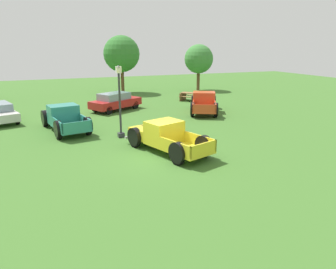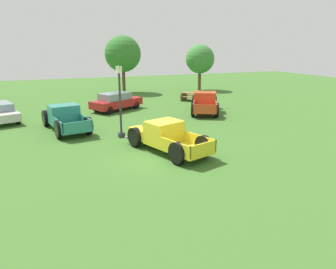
{
  "view_description": "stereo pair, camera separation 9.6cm",
  "coord_description": "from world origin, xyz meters",
  "px_view_note": "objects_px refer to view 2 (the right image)",
  "views": [
    {
      "loc": [
        -5.12,
        -13.5,
        5.14
      ],
      "look_at": [
        0.52,
        0.52,
        0.9
      ],
      "focal_mm": 34.1,
      "sensor_mm": 36.0,
      "label": 1
    },
    {
      "loc": [
        -5.03,
        -13.53,
        5.14
      ],
      "look_at": [
        0.52,
        0.52,
        0.9
      ],
      "focal_mm": 34.1,
      "sensor_mm": 36.0,
      "label": 2
    }
  ],
  "objects_px": {
    "pickup_truck_behind_left": "(64,118)",
    "oak_tree_east": "(200,59)",
    "lamp_post_near": "(120,100)",
    "picnic_table": "(191,96)",
    "sedan_distant_a": "(1,112)",
    "sedan_distant_b": "(116,101)",
    "pickup_truck_foreground": "(163,136)",
    "pickup_truck_behind_right": "(205,102)",
    "oak_tree_west": "(123,54)"
  },
  "relations": [
    {
      "from": "lamp_post_near",
      "to": "oak_tree_west",
      "type": "relative_size",
      "value": 0.66
    },
    {
      "from": "sedan_distant_b",
      "to": "lamp_post_near",
      "type": "distance_m",
      "value": 8.13
    },
    {
      "from": "sedan_distant_a",
      "to": "oak_tree_east",
      "type": "distance_m",
      "value": 22.45
    },
    {
      "from": "picnic_table",
      "to": "pickup_truck_behind_left",
      "type": "bearing_deg",
      "value": -151.06
    },
    {
      "from": "pickup_truck_behind_right",
      "to": "pickup_truck_foreground",
      "type": "bearing_deg",
      "value": -129.36
    },
    {
      "from": "pickup_truck_foreground",
      "to": "lamp_post_near",
      "type": "distance_m",
      "value": 3.73
    },
    {
      "from": "lamp_post_near",
      "to": "picnic_table",
      "type": "height_order",
      "value": "lamp_post_near"
    },
    {
      "from": "pickup_truck_behind_right",
      "to": "oak_tree_west",
      "type": "distance_m",
      "value": 13.57
    },
    {
      "from": "pickup_truck_foreground",
      "to": "oak_tree_west",
      "type": "bearing_deg",
      "value": 81.47
    },
    {
      "from": "pickup_truck_foreground",
      "to": "sedan_distant_a",
      "type": "xyz_separation_m",
      "value": [
        -8.25,
        9.91,
        -0.03
      ]
    },
    {
      "from": "oak_tree_east",
      "to": "picnic_table",
      "type": "bearing_deg",
      "value": -122.44
    },
    {
      "from": "pickup_truck_behind_right",
      "to": "lamp_post_near",
      "type": "bearing_deg",
      "value": -148.73
    },
    {
      "from": "sedan_distant_b",
      "to": "lamp_post_near",
      "type": "xyz_separation_m",
      "value": [
        -1.47,
        -7.87,
        1.39
      ]
    },
    {
      "from": "sedan_distant_a",
      "to": "sedan_distant_b",
      "type": "bearing_deg",
      "value": 7.56
    },
    {
      "from": "oak_tree_east",
      "to": "oak_tree_west",
      "type": "xyz_separation_m",
      "value": [
        -8.78,
        1.23,
        0.63
      ]
    },
    {
      "from": "pickup_truck_foreground",
      "to": "pickup_truck_behind_right",
      "type": "bearing_deg",
      "value": 50.64
    },
    {
      "from": "picnic_table",
      "to": "oak_tree_east",
      "type": "relative_size",
      "value": 0.44
    },
    {
      "from": "sedan_distant_a",
      "to": "sedan_distant_b",
      "type": "height_order",
      "value": "sedan_distant_b"
    },
    {
      "from": "oak_tree_east",
      "to": "sedan_distant_a",
      "type": "bearing_deg",
      "value": -154.76
    },
    {
      "from": "pickup_truck_foreground",
      "to": "picnic_table",
      "type": "distance_m",
      "value": 15.04
    },
    {
      "from": "pickup_truck_behind_left",
      "to": "sedan_distant_a",
      "type": "distance_m",
      "value": 5.39
    },
    {
      "from": "lamp_post_near",
      "to": "sedan_distant_a",
      "type": "bearing_deg",
      "value": 135.3
    },
    {
      "from": "pickup_truck_behind_left",
      "to": "lamp_post_near",
      "type": "distance_m",
      "value": 4.47
    },
    {
      "from": "pickup_truck_foreground",
      "to": "sedan_distant_b",
      "type": "bearing_deg",
      "value": 89.68
    },
    {
      "from": "oak_tree_east",
      "to": "sedan_distant_b",
      "type": "bearing_deg",
      "value": -144.63
    },
    {
      "from": "pickup_truck_foreground",
      "to": "pickup_truck_behind_left",
      "type": "xyz_separation_m",
      "value": [
        -4.33,
        6.22,
        0.02
      ]
    },
    {
      "from": "sedan_distant_b",
      "to": "picnic_table",
      "type": "bearing_deg",
      "value": 13.77
    },
    {
      "from": "sedan_distant_b",
      "to": "oak_tree_east",
      "type": "distance_m",
      "value": 14.77
    },
    {
      "from": "pickup_truck_behind_left",
      "to": "sedan_distant_b",
      "type": "height_order",
      "value": "pickup_truck_behind_left"
    },
    {
      "from": "sedan_distant_a",
      "to": "picnic_table",
      "type": "distance_m",
      "value": 16.28
    },
    {
      "from": "pickup_truck_behind_left",
      "to": "oak_tree_east",
      "type": "distance_m",
      "value": 21.08
    },
    {
      "from": "sedan_distant_b",
      "to": "oak_tree_west",
      "type": "relative_size",
      "value": 0.75
    },
    {
      "from": "sedan_distant_b",
      "to": "sedan_distant_a",
      "type": "bearing_deg",
      "value": -172.44
    },
    {
      "from": "sedan_distant_b",
      "to": "oak_tree_east",
      "type": "relative_size",
      "value": 0.88
    },
    {
      "from": "pickup_truck_behind_right",
      "to": "picnic_table",
      "type": "xyz_separation_m",
      "value": [
        1.21,
        4.93,
        -0.26
      ]
    },
    {
      "from": "pickup_truck_behind_right",
      "to": "sedan_distant_a",
      "type": "distance_m",
      "value": 14.92
    },
    {
      "from": "pickup_truck_foreground",
      "to": "oak_tree_west",
      "type": "xyz_separation_m",
      "value": [
        3.1,
        20.63,
        3.49
      ]
    },
    {
      "from": "sedan_distant_b",
      "to": "lamp_post_near",
      "type": "bearing_deg",
      "value": -100.61
    },
    {
      "from": "sedan_distant_b",
      "to": "lamp_post_near",
      "type": "relative_size",
      "value": 1.13
    },
    {
      "from": "picnic_table",
      "to": "oak_tree_east",
      "type": "xyz_separation_m",
      "value": [
        4.14,
        6.51,
        3.09
      ]
    },
    {
      "from": "picnic_table",
      "to": "pickup_truck_behind_right",
      "type": "bearing_deg",
      "value": -103.77
    },
    {
      "from": "pickup_truck_foreground",
      "to": "lamp_post_near",
      "type": "xyz_separation_m",
      "value": [
        -1.41,
        3.14,
        1.42
      ]
    },
    {
      "from": "sedan_distant_a",
      "to": "oak_tree_west",
      "type": "relative_size",
      "value": 0.69
    },
    {
      "from": "pickup_truck_foreground",
      "to": "oak_tree_east",
      "type": "distance_m",
      "value": 22.93
    },
    {
      "from": "oak_tree_west",
      "to": "sedan_distant_a",
      "type": "bearing_deg",
      "value": -136.64
    },
    {
      "from": "pickup_truck_behind_left",
      "to": "sedan_distant_a",
      "type": "xyz_separation_m",
      "value": [
        -3.92,
        3.69,
        -0.05
      ]
    },
    {
      "from": "pickup_truck_behind_left",
      "to": "lamp_post_near",
      "type": "xyz_separation_m",
      "value": [
        2.92,
        -3.08,
        1.4
      ]
    },
    {
      "from": "pickup_truck_behind_right",
      "to": "picnic_table",
      "type": "bearing_deg",
      "value": 76.23
    },
    {
      "from": "pickup_truck_behind_right",
      "to": "sedan_distant_b",
      "type": "height_order",
      "value": "pickup_truck_behind_right"
    },
    {
      "from": "oak_tree_east",
      "to": "lamp_post_near",
      "type": "bearing_deg",
      "value": -129.27
    }
  ]
}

